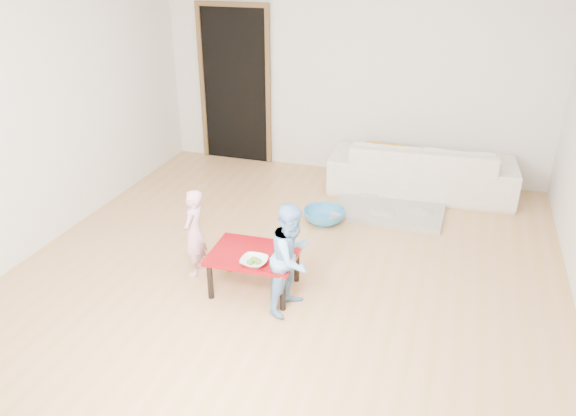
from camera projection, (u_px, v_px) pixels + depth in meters
The scene contains 13 objects.
floor at pixel (294, 260), 5.45m from camera, with size 5.00×5.00×0.01m, color tan.
back_wall at pixel (353, 73), 7.04m from camera, with size 5.00×0.02×2.60m, color silver.
left_wall at pixel (55, 108), 5.58m from camera, with size 0.02×5.00×2.60m, color silver.
doorway at pixel (236, 87), 7.58m from camera, with size 1.02×0.08×2.11m, color brown, non-canonical shape.
sofa at pixel (421, 167), 6.81m from camera, with size 2.19×0.86×0.64m, color silver.
cushion at pixel (384, 154), 6.74m from camera, with size 0.50×0.45×0.13m, color orange.
red_table at pixel (254, 271), 4.92m from camera, with size 0.75×0.56×0.37m, color maroon, non-canonical shape.
bowl at pixel (254, 262), 4.65m from camera, with size 0.22×0.22×0.05m, color white.
broccoli at pixel (254, 261), 4.65m from camera, with size 0.12×0.12×0.06m, color #2D5919, non-canonical shape.
child_pink at pixel (194, 233), 5.07m from camera, with size 0.30×0.20×0.83m, color #D05F89.
child_blue at pixel (292, 258), 4.55m from camera, with size 0.46×0.36×0.95m, color #579ACA.
basin at pixel (324, 216), 6.16m from camera, with size 0.45×0.45×0.14m, color #3183BC.
blanket at pixel (391, 206), 6.48m from camera, with size 1.20×1.00×0.06m, color #B0AD9B, non-canonical shape.
Camera 1 is at (1.37, -4.50, 2.80)m, focal length 35.00 mm.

